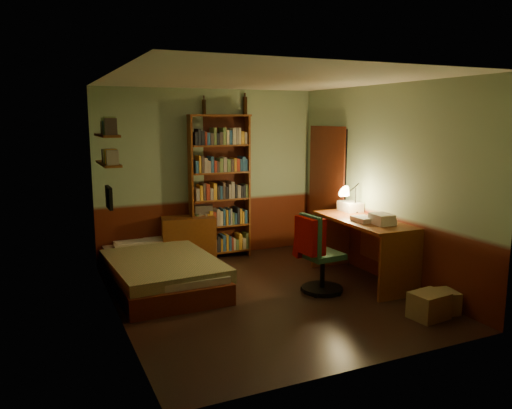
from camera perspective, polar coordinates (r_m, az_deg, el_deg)
name	(u,v)px	position (r m, az deg, el deg)	size (l,w,h in m)	color
floor	(264,296)	(6.27, 0.96, -10.40)	(3.50, 4.00, 0.02)	black
ceiling	(265,78)	(5.90, 1.03, 14.21)	(3.50, 4.00, 0.02)	silver
wall_back	(209,174)	(7.80, -5.35, 3.46)	(3.50, 0.02, 2.60)	gray
wall_left	(113,201)	(5.44, -16.01, 0.36)	(0.02, 4.00, 2.60)	gray
wall_right	(384,183)	(6.88, 14.37, 2.35)	(0.02, 4.00, 2.60)	gray
wall_front	(368,223)	(4.25, 12.69, -2.09)	(3.50, 0.02, 2.60)	gray
doorway	(328,193)	(7.95, 8.20, 1.34)	(0.06, 0.90, 2.00)	black
door_trim	(326,193)	(7.93, 7.99, 1.33)	(0.02, 0.98, 2.08)	#45180A
bed	(159,259)	(6.71, -11.03, -6.14)	(1.21, 2.25, 0.67)	olive
dresser	(189,240)	(7.60, -7.69, -4.02)	(0.79, 0.39, 0.70)	#612E11
mini_stereo	(204,210)	(7.72, -5.97, -0.58)	(0.27, 0.20, 0.14)	#B2B2B7
bookshelf	(220,187)	(7.71, -4.17, 1.97)	(0.95, 0.30, 2.22)	#612E11
bottle_left	(204,107)	(7.67, -5.96, 11.02)	(0.06, 0.06, 0.22)	black
bottle_right	(245,106)	(7.91, -1.27, 11.23)	(0.07, 0.07, 0.27)	black
desk	(362,250)	(6.84, 12.04, -5.11)	(0.65, 1.57, 0.84)	#612E11
paper_stack	(350,206)	(7.28, 10.73, -0.22)	(0.25, 0.34, 0.14)	silver
desk_lamp	(356,191)	(7.16, 11.32, 1.53)	(0.18, 0.18, 0.62)	black
office_chair	(323,253)	(6.31, 7.65, -5.57)	(0.49, 0.43, 0.99)	#2A593B
red_jacket	(303,195)	(6.25, 5.39, 1.06)	(0.21, 0.38, 0.45)	#A80800
wall_shelf_lower	(108,164)	(6.50, -16.53, 4.49)	(0.20, 0.90, 0.03)	#612E11
wall_shelf_upper	(107,135)	(6.48, -16.69, 7.57)	(0.20, 0.90, 0.03)	#612E11
framed_picture	(109,198)	(6.04, -16.46, 0.77)	(0.04, 0.32, 0.26)	black
cardboard_box_a	(429,305)	(5.86, 19.15, -10.85)	(0.39, 0.31, 0.29)	olive
cardboard_box_b	(440,302)	(6.06, 20.30, -10.40)	(0.36, 0.29, 0.25)	olive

